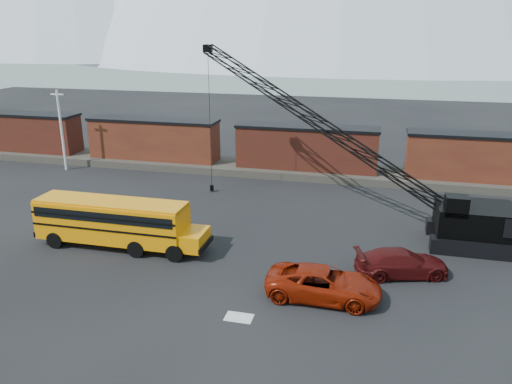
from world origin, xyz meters
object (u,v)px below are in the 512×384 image
at_px(school_bus, 117,221).
at_px(crawler_crane, 317,122).
at_px(maroon_suv, 402,263).
at_px(red_pickup, 324,284).

relative_size(school_bus, crawler_crane, 0.49).
bearing_deg(maroon_suv, school_bus, 74.65).
height_order(school_bus, red_pickup, school_bus).
height_order(school_bus, crawler_crane, crawler_crane).
xyz_separation_m(red_pickup, crawler_crane, (-2.16, 12.51, 6.36)).
distance_m(school_bus, red_pickup, 14.30).
xyz_separation_m(maroon_suv, crawler_crane, (-6.28, 8.80, 6.42)).
distance_m(school_bus, crawler_crane, 15.84).
distance_m(maroon_suv, crawler_crane, 12.58).
bearing_deg(school_bus, maroon_suv, 1.21).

